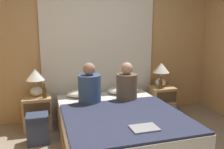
# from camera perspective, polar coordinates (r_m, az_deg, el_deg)

# --- Properties ---
(wall_back) EXTENTS (4.46, 0.06, 2.50)m
(wall_back) POSITION_cam_1_polar(r_m,az_deg,el_deg) (4.22, -3.26, 6.60)
(wall_back) COLOR tan
(wall_back) RESTS_ON ground_plane
(curtain_panel) EXTENTS (2.18, 0.02, 2.30)m
(curtain_panel) POSITION_cam_1_polar(r_m,az_deg,el_deg) (4.17, -3.05, 5.12)
(curtain_panel) COLOR white
(curtain_panel) RESTS_ON ground_plane
(bed) EXTENTS (1.57, 2.06, 0.47)m
(bed) POSITION_cam_1_polar(r_m,az_deg,el_deg) (3.39, 1.53, -12.46)
(bed) COLOR olive
(bed) RESTS_ON ground_plane
(nightstand_left) EXTENTS (0.43, 0.38, 0.53)m
(nightstand_left) POSITION_cam_1_polar(r_m,az_deg,el_deg) (3.95, -17.46, -8.85)
(nightstand_left) COLOR tan
(nightstand_left) RESTS_ON ground_plane
(nightstand_right) EXTENTS (0.43, 0.38, 0.53)m
(nightstand_right) POSITION_cam_1_polar(r_m,az_deg,el_deg) (4.45, 11.81, -6.27)
(nightstand_right) COLOR tan
(nightstand_right) RESTS_ON ground_plane
(lamp_left) EXTENTS (0.30, 0.30, 0.44)m
(lamp_left) POSITION_cam_1_polar(r_m,az_deg,el_deg) (3.87, -17.93, -0.91)
(lamp_left) COLOR silver
(lamp_left) RESTS_ON nightstand_left
(lamp_right) EXTENTS (0.30, 0.30, 0.44)m
(lamp_right) POSITION_cam_1_polar(r_m,az_deg,el_deg) (4.38, 11.70, 0.79)
(lamp_right) COLOR silver
(lamp_right) RESTS_ON nightstand_right
(pillow_left) EXTENTS (0.55, 0.36, 0.12)m
(pillow_left) POSITION_cam_1_polar(r_m,az_deg,el_deg) (3.96, -6.93, -4.44)
(pillow_left) COLOR silver
(pillow_left) RESTS_ON bed
(pillow_right) EXTENTS (0.55, 0.36, 0.12)m
(pillow_right) POSITION_cam_1_polar(r_m,az_deg,el_deg) (4.12, 2.62, -3.72)
(pillow_right) COLOR silver
(pillow_right) RESTS_ON bed
(blanket_on_bed) EXTENTS (1.51, 1.41, 0.03)m
(blanket_on_bed) POSITION_cam_1_polar(r_m,az_deg,el_deg) (3.03, 3.34, -10.30)
(blanket_on_bed) COLOR #2D334C
(blanket_on_bed) RESTS_ON bed
(person_left_in_bed) EXTENTS (0.34, 0.34, 0.62)m
(person_left_in_bed) POSITION_cam_1_polar(r_m,az_deg,el_deg) (3.55, -5.42, -3.02)
(person_left_in_bed) COLOR #38517A
(person_left_in_bed) RESTS_ON bed
(person_right_in_bed) EXTENTS (0.33, 0.33, 0.60)m
(person_right_in_bed) POSITION_cam_1_polar(r_m,az_deg,el_deg) (3.71, 3.57, -2.50)
(person_right_in_bed) COLOR brown
(person_right_in_bed) RESTS_ON bed
(beer_bottle_on_left_stand) EXTENTS (0.06, 0.06, 0.23)m
(beer_bottle_on_left_stand) POSITION_cam_1_polar(r_m,az_deg,el_deg) (3.75, -15.93, -4.13)
(beer_bottle_on_left_stand) COLOR #513819
(beer_bottle_on_left_stand) RESTS_ON nightstand_left
(beer_bottle_on_right_stand) EXTENTS (0.06, 0.06, 0.22)m
(beer_bottle_on_right_stand) POSITION_cam_1_polar(r_m,az_deg,el_deg) (4.24, 11.61, -2.23)
(beer_bottle_on_right_stand) COLOR #513819
(beer_bottle_on_right_stand) RESTS_ON nightstand_right
(laptop_on_bed) EXTENTS (0.30, 0.22, 0.02)m
(laptop_on_bed) POSITION_cam_1_polar(r_m,az_deg,el_deg) (2.70, 7.73, -12.62)
(laptop_on_bed) COLOR #9EA0A5
(laptop_on_bed) RESTS_ON blanket_on_bed
(backpack_on_floor) EXTENTS (0.30, 0.28, 0.42)m
(backpack_on_floor) POSITION_cam_1_polar(r_m,az_deg,el_deg) (3.52, -17.41, -11.96)
(backpack_on_floor) COLOR #333D56
(backpack_on_floor) RESTS_ON ground_plane
(handbag_on_floor) EXTENTS (0.28, 0.19, 0.37)m
(handbag_on_floor) POSITION_cam_1_polar(r_m,az_deg,el_deg) (4.11, 14.26, -10.05)
(handbag_on_floor) COLOR #333D56
(handbag_on_floor) RESTS_ON ground_plane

